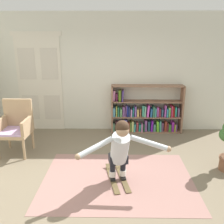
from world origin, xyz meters
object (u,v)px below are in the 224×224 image
at_px(bookshelf, 144,114).
at_px(person_skier, 120,148).
at_px(skis_pair, 117,177).
at_px(wicker_chair, 16,126).

xyz_separation_m(bookshelf, person_skier, (-0.65, -2.42, 0.21)).
relative_size(bookshelf, skis_pair, 1.95).
xyz_separation_m(bookshelf, skis_pair, (-0.69, -2.23, -0.44)).
distance_m(wicker_chair, skis_pair, 2.38).
bearing_deg(bookshelf, wicker_chair, -156.18).
distance_m(wicker_chair, person_skier, 2.44).
xyz_separation_m(skis_pair, person_skier, (0.04, -0.20, 0.65)).
bearing_deg(wicker_chair, bookshelf, 23.82).
bearing_deg(bookshelf, skis_pair, -107.23).
height_order(skis_pair, person_skier, person_skier).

